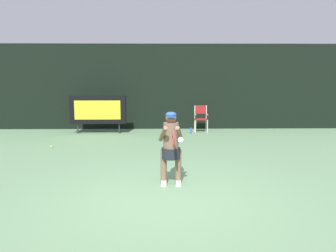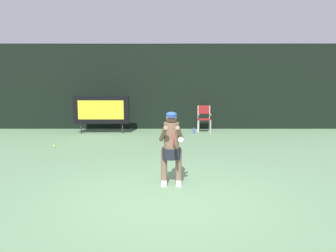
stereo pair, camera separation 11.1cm
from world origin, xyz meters
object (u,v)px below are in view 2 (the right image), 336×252
(tennis_ball_loose, at_px, (53,146))
(tennis_player, at_px, (170,145))
(umpire_chair, at_px, (203,117))
(scoreboard, at_px, (100,110))
(tennis_racket, at_px, (172,139))
(water_bottle, at_px, (193,131))

(tennis_ball_loose, bearing_deg, tennis_player, -45.12)
(umpire_chair, relative_size, tennis_player, 0.71)
(scoreboard, xyz_separation_m, umpire_chair, (4.12, 0.32, -0.33))
(umpire_chair, relative_size, tennis_ball_loose, 15.88)
(scoreboard, bearing_deg, tennis_racket, -68.33)
(umpire_chair, xyz_separation_m, tennis_ball_loose, (-5.10, -3.04, -0.58))
(scoreboard, relative_size, tennis_ball_loose, 32.35)
(scoreboard, bearing_deg, tennis_ball_loose, -109.86)
(umpire_chair, bearing_deg, tennis_racket, -100.70)
(scoreboard, xyz_separation_m, tennis_ball_loose, (-0.98, -2.72, -0.91))
(umpire_chair, height_order, water_bottle, umpire_chair)
(tennis_player, bearing_deg, tennis_ball_loose, 134.88)
(tennis_player, bearing_deg, scoreboard, 112.90)
(tennis_ball_loose, bearing_deg, scoreboard, 70.14)
(umpire_chair, height_order, tennis_ball_loose, umpire_chair)
(tennis_racket, bearing_deg, tennis_player, 93.45)
(umpire_chair, height_order, tennis_player, tennis_player)
(tennis_player, xyz_separation_m, tennis_ball_loose, (-3.70, 3.72, -0.80))
(umpire_chair, distance_m, water_bottle, 0.78)
(water_bottle, xyz_separation_m, tennis_ball_loose, (-4.66, -2.63, -0.09))
(tennis_player, bearing_deg, water_bottle, 81.41)
(water_bottle, bearing_deg, umpire_chair, 42.69)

